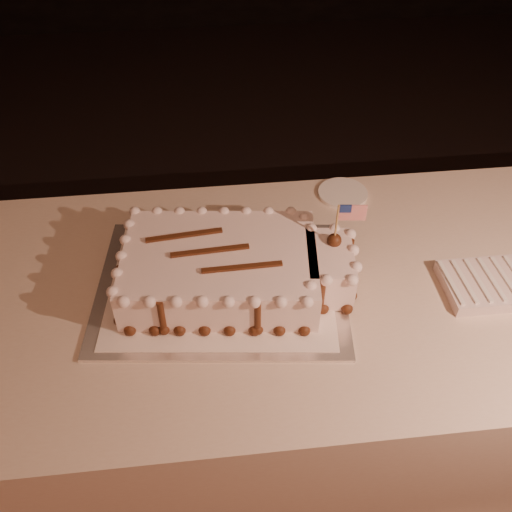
{
  "coord_description": "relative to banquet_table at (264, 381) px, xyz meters",
  "views": [
    {
      "loc": [
        -0.12,
        -0.29,
        1.71
      ],
      "look_at": [
        -0.02,
        0.61,
        0.84
      ],
      "focal_mm": 40.0,
      "sensor_mm": 36.0,
      "label": 1
    }
  ],
  "objects": [
    {
      "name": "room_shell",
      "position": [
        0.0,
        -0.6,
        1.02
      ],
      "size": [
        6.1,
        8.1,
        2.9
      ],
      "color": "black",
      "rests_on": "ground"
    },
    {
      "name": "sheet_cake",
      "position": [
        -0.07,
        0.01,
        0.44
      ],
      "size": [
        0.55,
        0.35,
        0.21
      ],
      "color": "white",
      "rests_on": "doily"
    },
    {
      "name": "banquet_table",
      "position": [
        0.0,
        0.0,
        0.0
      ],
      "size": [
        2.4,
        0.8,
        0.75
      ],
      "primitive_type": "cube",
      "color": "beige",
      "rests_on": "ground"
    },
    {
      "name": "napkin_stack",
      "position": [
        0.51,
        -0.06,
        0.39
      ],
      "size": [
        0.21,
        0.15,
        0.03
      ],
      "color": "silver",
      "rests_on": "banquet_table"
    },
    {
      "name": "doily",
      "position": [
        -0.1,
        0.01,
        0.38
      ],
      "size": [
        0.54,
        0.44,
        0.0
      ],
      "primitive_type": "cube",
      "rotation": [
        0.0,
        0.0,
        -0.11
      ],
      "color": "white",
      "rests_on": "cake_board"
    },
    {
      "name": "cake_board",
      "position": [
        -0.1,
        0.01,
        0.38
      ],
      "size": [
        0.61,
        0.48,
        0.01
      ],
      "primitive_type": "cube",
      "rotation": [
        0.0,
        0.0,
        -0.11
      ],
      "color": "silver",
      "rests_on": "banquet_table"
    },
    {
      "name": "side_plate",
      "position": [
        0.25,
        0.32,
        0.38
      ],
      "size": [
        0.13,
        0.13,
        0.01
      ],
      "primitive_type": "cylinder",
      "color": "white",
      "rests_on": "banquet_table"
    }
  ]
}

